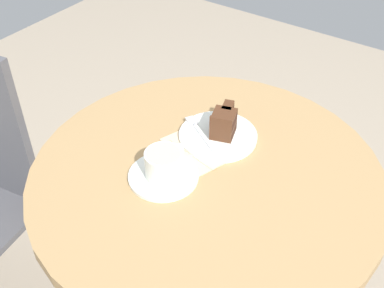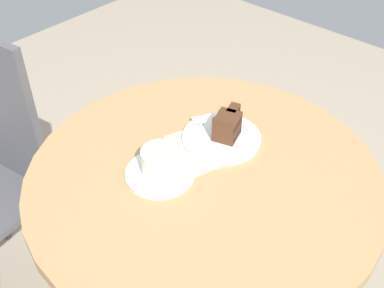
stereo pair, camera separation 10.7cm
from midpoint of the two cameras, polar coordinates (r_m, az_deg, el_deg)
cafe_table at (r=1.21m, az=3.89°, el=-7.28°), size 0.84×0.84×0.71m
saucer at (r=1.12m, az=-1.09°, el=-3.61°), size 0.16×0.16×0.01m
coffee_cup at (r=1.10m, az=-0.93°, el=-2.17°), size 0.12×0.09×0.07m
teaspoon at (r=1.09m, az=0.52°, el=-5.02°), size 0.10×0.03×0.00m
cake_plate at (r=1.23m, az=6.00°, el=0.62°), size 0.20×0.20×0.01m
cake_slice at (r=1.21m, az=6.81°, el=2.16°), size 0.10×0.07×0.07m
fork at (r=1.23m, az=3.64°, el=1.61°), size 0.09×0.14×0.00m
napkin at (r=1.21m, az=4.85°, el=-0.12°), size 0.22×0.22×0.00m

